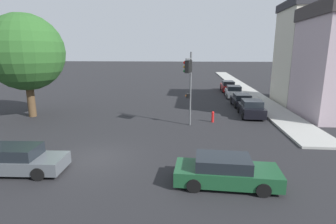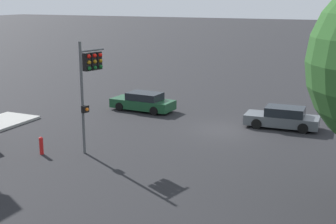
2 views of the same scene
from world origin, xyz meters
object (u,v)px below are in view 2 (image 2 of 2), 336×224
at_px(traffic_signal, 90,73).
at_px(crossing_car_1, 283,118).
at_px(crossing_car_0, 143,102).
at_px(fire_hydrant, 41,145).

bearing_deg(traffic_signal, crossing_car_1, 59.89).
height_order(traffic_signal, crossing_car_0, traffic_signal).
xyz_separation_m(crossing_car_0, fire_hydrant, (0.25, 10.57, -0.13)).
height_order(crossing_car_0, crossing_car_1, crossing_car_1).
xyz_separation_m(traffic_signal, crossing_car_1, (-8.04, -8.60, -3.47)).
relative_size(traffic_signal, crossing_car_1, 1.27).
relative_size(crossing_car_0, fire_hydrant, 4.94).
bearing_deg(traffic_signal, fire_hydrant, -129.04).
relative_size(traffic_signal, crossing_car_0, 1.25).
relative_size(crossing_car_1, fire_hydrant, 4.88).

